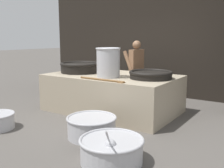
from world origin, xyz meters
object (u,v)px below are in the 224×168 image
Objects in this scene: giant_wok_far at (151,74)px; stock_pot at (108,62)px; giant_wok_near at (80,67)px; prep_bowl_meat at (92,126)px; cook at (136,68)px; prep_bowl_vegetables at (112,149)px.

stock_pot reaches higher than giant_wok_far.
stock_pot is at bearing -14.51° from giant_wok_near.
stock_pot is 1.68m from prep_bowl_meat.
giant_wok_near is at bearing 165.49° from stock_pot.
giant_wok_far is 0.56× the size of cook.
prep_bowl_meat is (-0.81, 0.59, 0.01)m from prep_bowl_vegetables.
prep_bowl_meat is at bearing -67.86° from stock_pot.
cook is at bearing 57.02° from giant_wok_near.
prep_bowl_meat is (-0.34, -1.62, -0.75)m from giant_wok_far.
giant_wok_far reaches higher than prep_bowl_meat.
giant_wok_near is 0.59× the size of cook.
stock_pot is 0.39× the size of cook.
giant_wok_near is 3.26m from prep_bowl_vegetables.
giant_wok_far is 1.06× the size of prep_bowl_meat.
stock_pot is at bearing 104.24° from cook.
giant_wok_near reaches higher than prep_bowl_meat.
cook is at bearing 103.55° from prep_bowl_meat.
prep_bowl_meat is at bearing -101.89° from giant_wok_far.
cook is (-1.03, 1.23, -0.06)m from giant_wok_far.
stock_pot reaches higher than giant_wok_near.
giant_wok_far is at bearing 2.87° from giant_wok_near.
stock_pot is (1.04, -0.27, 0.19)m from giant_wok_near.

